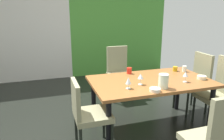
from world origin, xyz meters
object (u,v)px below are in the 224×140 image
dining_table (151,85)px  pitcher_west (164,81)px  chair_head_far (119,70)px  serving_bowl_near_shelf (202,77)px  wine_glass_near_window (141,77)px  wine_glass_front (128,81)px  chair_right_near (220,90)px  cup_left (175,69)px  cup_right (184,69)px  cup_rear (129,71)px  chair_head_near (216,139)px  wine_glass_corner (186,75)px  serving_bowl_north (155,90)px  chair_left_near (87,111)px  chair_right_far (196,80)px

dining_table → pitcher_west: 0.38m
chair_head_far → serving_bowl_near_shelf: 1.65m
wine_glass_near_window → wine_glass_front: bearing=-156.0°
chair_right_near → cup_left: (-0.41, 0.57, 0.21)m
serving_bowl_near_shelf → cup_right: size_ratio=1.34×
cup_rear → cup_left: 0.78m
dining_table → chair_head_far: 1.27m
cup_rear → wine_glass_front: bearing=-113.1°
chair_head_near → wine_glass_corner: bearing=69.8°
serving_bowl_north → cup_rear: (-0.01, 0.81, 0.03)m
wine_glass_front → cup_rear: size_ratio=1.56×
chair_left_near → wine_glass_corner: (1.42, 0.05, 0.32)m
chair_right_near → wine_glass_corner: chair_right_near is taller
chair_right_near → cup_right: chair_right_near is taller
cup_rear → serving_bowl_near_shelf: bearing=-33.0°
chair_head_near → cup_left: 1.68m
chair_head_far → chair_head_near: size_ratio=0.98×
wine_glass_near_window → cup_right: size_ratio=1.57×
chair_left_near → chair_right_near: bearing=90.0°
chair_right_far → pitcher_west: chair_right_far is taller
chair_left_near → wine_glass_corner: 1.45m
wine_glass_front → dining_table: bearing=26.8°
cup_rear → pitcher_west: size_ratio=0.51×
chair_head_far → chair_right_far: size_ratio=1.00×
chair_right_near → dining_table: bearing=75.0°
wine_glass_front → pitcher_west: size_ratio=0.80×
chair_head_far → dining_table: bearing=91.9°
chair_head_far → chair_right_near: size_ratio=0.96×
chair_right_far → cup_left: chair_right_far is taller
wine_glass_corner → chair_head_far: bearing=107.2°
chair_head_far → wine_glass_front: 1.56m
dining_table → chair_head_near: (0.03, -1.26, -0.09)m
chair_right_far → chair_right_near: bearing=-179.6°
chair_left_near → cup_left: (1.60, 0.57, 0.25)m
chair_right_near → pitcher_west: (-1.01, -0.07, 0.26)m
chair_right_near → wine_glass_front: (-1.45, 0.05, 0.27)m
pitcher_west → dining_table: bearing=89.8°
wine_glass_front → cup_right: (1.16, 0.45, -0.06)m
chair_head_near → serving_bowl_near_shelf: (0.69, 1.08, 0.20)m
serving_bowl_north → chair_head_near: bearing=-77.2°
dining_table → cup_right: (0.72, 0.23, 0.13)m
chair_left_near → wine_glass_front: size_ratio=6.16×
wine_glass_front → wine_glass_near_window: wine_glass_near_window is taller
dining_table → wine_glass_corner: bearing=-27.6°
cup_right → cup_left: bearing=147.7°
wine_glass_front → serving_bowl_near_shelf: (1.16, 0.04, -0.08)m
serving_bowl_north → cup_right: cup_right is taller
cup_right → wine_glass_corner: bearing=-124.2°
dining_table → cup_right: 0.77m
wine_glass_front → chair_right_near: bearing=-1.9°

